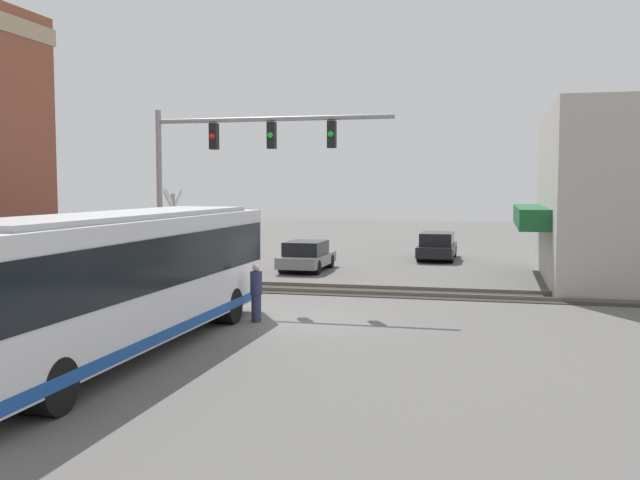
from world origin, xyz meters
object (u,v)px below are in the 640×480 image
parked_car_black (437,247)px  crossing_signal (173,231)px  pedestrian_near_bus (256,293)px  parked_car_grey (307,257)px  city_bus (123,276)px

parked_car_black → crossing_signal: bearing=151.7°
crossing_signal → pedestrian_near_bus: (-3.73, -4.29, -1.45)m
crossing_signal → parked_car_grey: bearing=-16.9°
parked_car_grey → pedestrian_near_bus: size_ratio=2.56×
crossing_signal → pedestrian_near_bus: 5.87m
crossing_signal → parked_car_black: bearing=-28.3°
city_bus → crossing_signal: (8.06, 2.56, 0.50)m
city_bus → pedestrian_near_bus: city_bus is taller
city_bus → parked_car_grey: 16.55m
city_bus → parked_car_black: bearing=-13.3°
parked_car_grey → pedestrian_near_bus: (-12.18, -1.73, 0.21)m
city_bus → parked_car_grey: bearing=-0.0°
parked_car_grey → pedestrian_near_bus: pedestrian_near_bus is taller
parked_car_black → pedestrian_near_bus: bearing=168.8°
parked_car_grey → crossing_signal: bearing=163.1°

